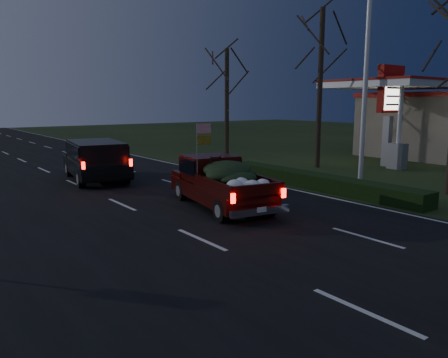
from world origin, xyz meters
TOP-DOWN VIEW (x-y plane):
  - ground at (0.00, 0.00)m, footprint 120.00×120.00m
  - road_asphalt at (0.00, 0.00)m, footprint 14.00×120.00m
  - hedge_row at (7.80, 3.00)m, footprint 1.00×10.00m
  - light_pole at (9.50, 2.00)m, footprint 0.50×0.90m
  - gas_price_pylon at (16.00, 4.99)m, footprint 2.00×0.41m
  - gas_station_building at (24.00, 6.00)m, footprint 10.00×7.00m
  - gas_canopy at (18.00, 6.00)m, footprint 7.10×6.10m
  - bare_tree_mid at (12.50, 7.00)m, footprint 3.60×3.60m
  - bare_tree_far at (11.50, 14.00)m, footprint 3.60×3.60m
  - pickup_truck at (2.60, 2.66)m, footprint 2.73×5.15m
  - lead_suv at (1.10, 10.27)m, footprint 2.96×5.43m

SIDE VIEW (x-z plane):
  - ground at x=0.00m, z-range 0.00..0.00m
  - road_asphalt at x=0.00m, z-range 0.00..0.02m
  - hedge_row at x=7.80m, z-range 0.00..0.60m
  - pickup_truck at x=2.60m, z-range -0.32..2.25m
  - lead_suv at x=1.10m, z-range 0.38..1.86m
  - gas_station_building at x=24.00m, z-range 0.00..4.00m
  - gas_price_pylon at x=16.00m, z-range 0.98..6.56m
  - gas_canopy at x=18.00m, z-range 1.91..6.79m
  - bare_tree_far at x=11.50m, z-range 1.73..8.73m
  - light_pole at x=9.50m, z-range 0.90..10.06m
  - bare_tree_mid at x=12.50m, z-range 2.10..10.60m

